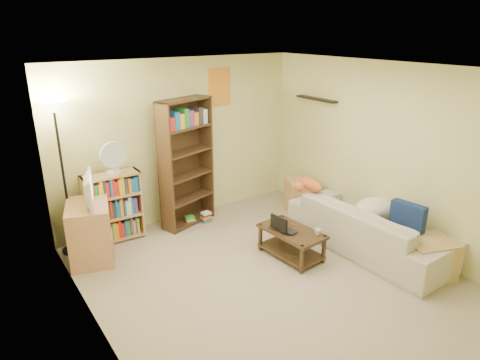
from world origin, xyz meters
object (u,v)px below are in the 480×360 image
object	(u,v)px
coffee_table	(291,240)
tv_stand	(90,232)
tall_bookshelf	(186,160)
sofa	(368,228)
tabby_cat	(309,185)
floor_lamp	(57,134)
side_table	(301,195)
desk_fan	(113,158)
laptop	(285,228)
mug	(317,232)
television	(84,190)
end_cabinet	(427,258)
short_bookshelf	(114,207)

from	to	relation	value
coffee_table	tv_stand	size ratio (longest dim) A/B	1.17
coffee_table	tall_bookshelf	world-z (taller)	tall_bookshelf
sofa	tall_bookshelf	world-z (taller)	tall_bookshelf
sofa	tabby_cat	size ratio (longest dim) A/B	4.40
coffee_table	sofa	bearing A→B (deg)	-29.34
coffee_table	floor_lamp	bearing A→B (deg)	138.03
coffee_table	side_table	size ratio (longest dim) A/B	1.72
desk_fan	side_table	xyz separation A→B (m)	(2.86, -0.69, -0.97)
sofa	coffee_table	world-z (taller)	sofa
tabby_cat	desk_fan	distance (m)	2.77
desk_fan	tall_bookshelf	bearing A→B (deg)	-2.82
laptop	tv_stand	distance (m)	2.56
laptop	floor_lamp	distance (m)	3.15
tv_stand	desk_fan	world-z (taller)	desk_fan
side_table	mug	bearing A→B (deg)	-125.60
television	tall_bookshelf	world-z (taller)	tall_bookshelf
mug	side_table	size ratio (longest dim) A/B	0.20
tall_bookshelf	end_cabinet	xyz separation A→B (m)	(1.69, -3.01, -0.79)
floor_lamp	desk_fan	bearing A→B (deg)	-4.08
television	tall_bookshelf	xyz separation A→B (m)	(1.58, 0.26, 0.05)
sofa	mug	distance (m)	0.82
mug	desk_fan	bearing A→B (deg)	132.65
television	laptop	bearing A→B (deg)	-105.65
mug	tv_stand	bearing A→B (deg)	144.03
desk_fan	end_cabinet	world-z (taller)	desk_fan
tabby_cat	desk_fan	xyz separation A→B (m)	(-2.37, 1.35, 0.49)
tall_bookshelf	desk_fan	size ratio (longest dim) A/B	4.24
tall_bookshelf	floor_lamp	xyz separation A→B (m)	(-1.73, 0.10, 0.62)
short_bookshelf	floor_lamp	size ratio (longest dim) A/B	0.49
coffee_table	desk_fan	size ratio (longest dim) A/B	1.99
laptop	side_table	size ratio (longest dim) A/B	0.80
short_bookshelf	sofa	bearing A→B (deg)	-37.65
laptop	tv_stand	bearing A→B (deg)	41.96
tv_stand	desk_fan	size ratio (longest dim) A/B	1.70
tall_bookshelf	floor_lamp	distance (m)	1.84
short_bookshelf	end_cabinet	xyz separation A→B (m)	(2.83, -3.11, -0.26)
sofa	tall_bookshelf	bearing A→B (deg)	35.58
television	floor_lamp	world-z (taller)	floor_lamp
side_table	sofa	bearing A→B (deg)	-96.38
coffee_table	side_table	xyz separation A→B (m)	(1.15, 1.07, 0.02)
tabby_cat	end_cabinet	bearing A→B (deg)	-77.08
sofa	end_cabinet	world-z (taller)	sofa
mug	side_table	xyz separation A→B (m)	(0.97, 1.36, -0.16)
mug	floor_lamp	bearing A→B (deg)	140.51
short_bookshelf	coffee_table	bearing A→B (deg)	-43.89
laptop	short_bookshelf	bearing A→B (deg)	29.05
desk_fan	coffee_table	bearing A→B (deg)	-45.89
short_bookshelf	desk_fan	size ratio (longest dim) A/B	2.19
tv_stand	short_bookshelf	distance (m)	0.59
mug	floor_lamp	distance (m)	3.51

